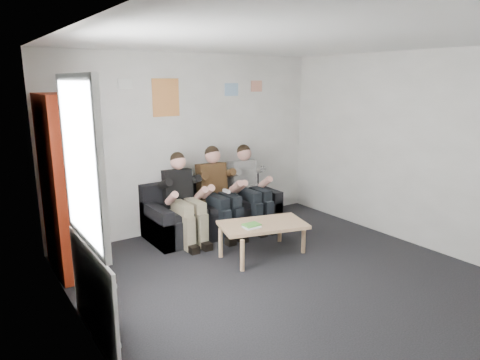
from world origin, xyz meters
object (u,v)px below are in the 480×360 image
Objects in this scene: sofa at (213,213)px; person_right at (250,188)px; coffee_table at (263,227)px; person_middle at (219,192)px; person_left at (184,199)px; bookshelf at (62,186)px.

person_right is (0.58, -0.20, 0.36)m from sofa.
person_middle reaches higher than coffee_table.
coffee_table is at bearing -80.45° from person_middle.
coffee_table is (0.06, -1.21, 0.11)m from sofa.
sofa is 1.22m from coffee_table.
person_right is (0.58, 0.00, -0.01)m from person_middle.
sofa is at bearing 28.05° from person_left.
coffee_table is 0.86× the size of person_right.
person_middle is at bearing 93.20° from coffee_table.
person_left is 0.99× the size of person_right.
bookshelf is at bearing -169.25° from person_left.
person_right reaches higher than person_left.
bookshelf is 1.68m from person_left.
bookshelf is (-2.20, -0.23, 0.79)m from sofa.
person_left is at bearing 121.92° from coffee_table.
sofa is 1.58× the size of person_right.
person_left reaches higher than sofa.
person_left is at bearing -173.62° from person_right.
person_left is at bearing -161.38° from sofa.
bookshelf is at bearing -173.97° from sofa.
person_right is at bearing -18.68° from sofa.
person_middle is (-0.06, 1.02, 0.26)m from coffee_table.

